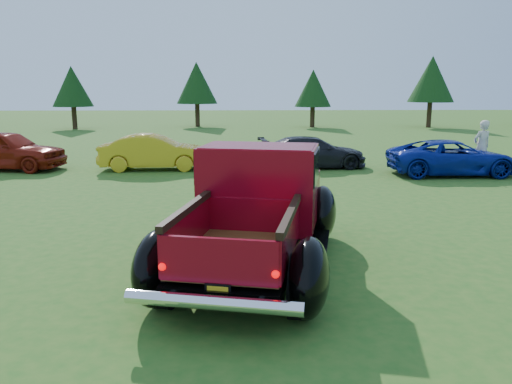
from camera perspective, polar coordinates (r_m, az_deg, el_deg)
name	(u,v)px	position (r m, az deg, el deg)	size (l,w,h in m)	color
ground	(225,252)	(9.48, -3.58, -6.88)	(120.00, 120.00, 0.00)	#295F1B
tree_west	(72,87)	(39.91, -20.27, 11.24)	(2.94, 2.94, 4.60)	#332114
tree_mid_left	(197,83)	(40.11, -6.79, 12.27)	(3.20, 3.20, 5.00)	#332114
tree_mid_right	(313,88)	(39.39, 6.54, 11.68)	(2.82, 2.82, 4.40)	#332114
tree_east	(432,79)	(41.20, 19.43, 12.06)	(3.46, 3.46, 5.40)	#332114
pickup_truck	(259,206)	(8.84, 0.36, -1.63)	(3.56, 5.87, 2.06)	black
show_car_red	(5,150)	(20.99, -26.75, 4.32)	(1.77, 4.40, 1.50)	maroon
show_car_yellow	(155,152)	(19.16, -11.52, 4.49)	(1.40, 4.02, 1.32)	gold
show_car_grey	(312,152)	(19.37, 6.46, 4.54)	(1.68, 4.12, 1.20)	black
show_car_blue	(453,158)	(18.95, 21.55, 3.68)	(2.05, 4.45, 1.24)	navy
spectator	(482,147)	(19.72, 24.37, 4.73)	(0.69, 0.46, 1.91)	beige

